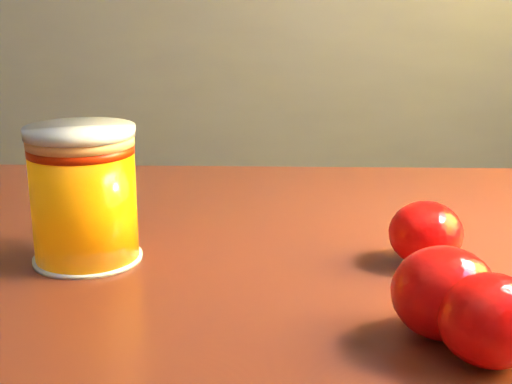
{
  "coord_description": "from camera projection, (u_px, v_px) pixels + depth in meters",
  "views": [
    {
      "loc": [
        0.76,
        -0.48,
        0.92
      ],
      "look_at": [
        0.76,
        0.07,
        0.76
      ],
      "focal_mm": 50.0,
      "sensor_mm": 36.0,
      "label": 1
    }
  ],
  "objects": [
    {
      "name": "orange_extra",
      "position": [
        491.0,
        320.0,
        0.4
      ],
      "size": [
        0.08,
        0.08,
        0.05
      ],
      "primitive_type": "ellipsoid",
      "rotation": [
        0.0,
        0.0,
        0.42
      ],
      "color": "#EE0C04",
      "rests_on": "table"
    },
    {
      "name": "orange_back",
      "position": [
        426.0,
        233.0,
        0.55
      ],
      "size": [
        0.07,
        0.07,
        0.05
      ],
      "primitive_type": "ellipsoid",
      "rotation": [
        0.0,
        0.0,
        -0.16
      ],
      "color": "#EE0C04",
      "rests_on": "table"
    },
    {
      "name": "table",
      "position": [
        313.0,
        375.0,
        0.57
      ],
      "size": [
        0.97,
        0.7,
        0.71
      ],
      "rotation": [
        0.0,
        0.0,
        -0.04
      ],
      "color": "maroon",
      "rests_on": "ground"
    },
    {
      "name": "orange_front",
      "position": [
        444.0,
        293.0,
        0.44
      ],
      "size": [
        0.07,
        0.07,
        0.06
      ],
      "primitive_type": "ellipsoid",
      "rotation": [
        0.0,
        0.0,
        -0.16
      ],
      "color": "#EE0C04",
      "rests_on": "table"
    },
    {
      "name": "juice_glass",
      "position": [
        84.0,
        196.0,
        0.55
      ],
      "size": [
        0.08,
        0.08,
        0.11
      ],
      "rotation": [
        0.0,
        0.0,
        0.12
      ],
      "color": "orange",
      "rests_on": "table"
    }
  ]
}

